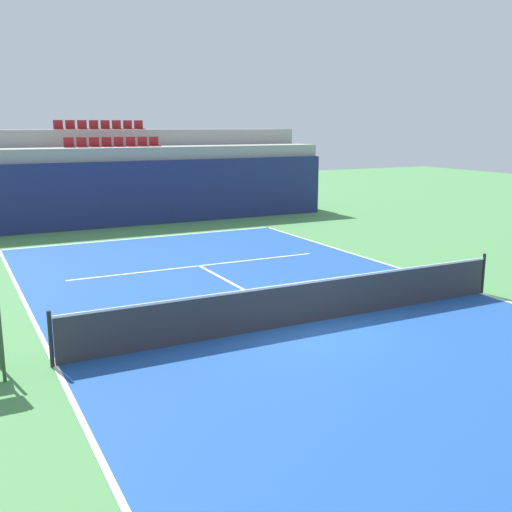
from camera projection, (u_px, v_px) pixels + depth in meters
name	position (u px, v px, depth m)	size (l,w,h in m)	color
ground_plane	(306.00, 323.00, 13.66)	(80.00, 80.00, 0.00)	#4C8C4C
court_surface	(306.00, 323.00, 13.66)	(11.00, 24.00, 0.01)	#1E4C99
baseline_far	(147.00, 238.00, 24.04)	(11.00, 0.10, 0.00)	white
sideline_left	(56.00, 366.00, 11.22)	(0.10, 24.00, 0.00)	white
sideline_right	(480.00, 293.00, 16.09)	(0.10, 24.00, 0.00)	white
service_line_far	(199.00, 266.00, 19.22)	(8.26, 0.10, 0.00)	white
centre_service_line	(244.00, 290.00, 16.44)	(0.10, 6.40, 0.00)	white
back_wall	(124.00, 194.00, 26.53)	(20.04, 0.30, 2.85)	navy
stands_tier_lower	(116.00, 185.00, 27.64)	(20.04, 2.40, 3.43)	#9E9E99
stands_tier_upper	(103.00, 173.00, 29.65)	(20.04, 2.40, 4.19)	#9E9E99
seating_row_lower	(113.00, 144.00, 27.33)	(4.32, 0.44, 0.44)	maroon
seating_row_upper	(100.00, 127.00, 29.26)	(4.32, 0.44, 0.44)	maroon
tennis_net	(306.00, 302.00, 13.55)	(11.08, 0.08, 1.07)	black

